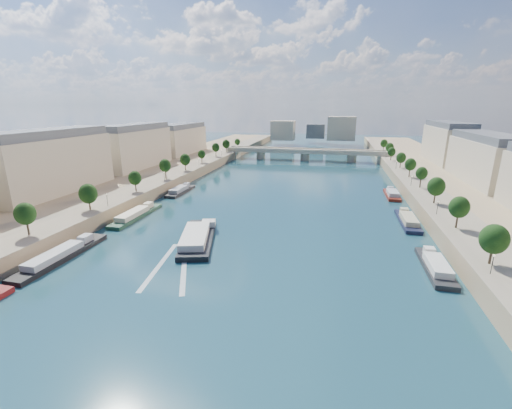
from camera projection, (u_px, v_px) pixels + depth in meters
The scene contains 16 objects.
ground at pixel (277, 206), 132.71m from camera, with size 700.00×700.00×0.00m, color #0C2D37.
quay_left at pixel (113, 190), 147.58m from camera, with size 44.00×520.00×5.00m, color #9E8460.
quay_right at pixel (486, 212), 116.45m from camera, with size 44.00×520.00×5.00m, color #9E8460.
pave_left at pixel (144, 186), 143.62m from camera, with size 14.00×520.00×0.10m, color gray.
pave_right at pixel (439, 202), 118.98m from camera, with size 14.00×520.00×0.10m, color gray.
trees_left at pixel (149, 172), 143.54m from camera, with size 4.80×268.80×8.26m.
trees_right at pixel (428, 181), 127.24m from camera, with size 4.80×268.80×8.26m.
lamps_left at pixel (140, 185), 132.53m from camera, with size 0.36×200.36×4.28m.
lamps_right at pixel (423, 191), 123.86m from camera, with size 0.36×200.36×4.28m.
buildings_left at pixel (100, 153), 157.71m from camera, with size 16.00×226.00×23.20m.
skyline at pixel (318, 129), 333.25m from camera, with size 79.00×42.00×22.00m.
bridge at pixel (305, 153), 241.37m from camera, with size 112.00×12.00×8.15m.
tour_barge at pixel (198, 237), 98.09m from camera, with size 15.75×30.00×3.92m.
wake at pixel (172, 266), 82.89m from camera, with size 14.54×25.88×0.04m.
moored_barges_left at pixel (67, 253), 88.50m from camera, with size 5.00×157.40×3.60m.
moored_barges_right at pixel (430, 257), 85.85m from camera, with size 5.00×161.96×3.60m.
Camera 1 is at (20.65, -25.84, 37.65)m, focal length 24.00 mm.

